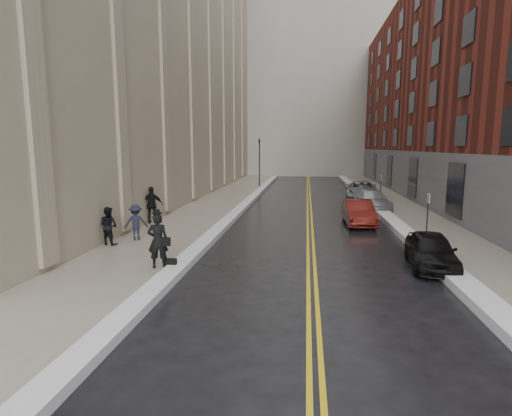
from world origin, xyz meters
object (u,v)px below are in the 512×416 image
(car_black, at_px, (431,250))
(car_maroon, at_px, (358,213))
(car_silver_near, at_px, (372,200))
(pedestrian_main, at_px, (158,241))
(pedestrian_c, at_px, (152,205))
(pedestrian_b, at_px, (136,222))
(pedestrian_a, at_px, (109,226))
(car_silver_far, at_px, (362,191))

(car_black, bearing_deg, car_maroon, 107.24)
(car_black, height_order, car_silver_near, car_silver_near)
(car_maroon, bearing_deg, pedestrian_main, -131.39)
(pedestrian_main, bearing_deg, pedestrian_c, -79.59)
(pedestrian_main, xyz_separation_m, pedestrian_b, (-2.56, 3.98, -0.16))
(pedestrian_a, distance_m, pedestrian_b, 1.28)
(pedestrian_b, height_order, pedestrian_c, pedestrian_c)
(car_black, height_order, car_silver_far, car_silver_far)
(car_maroon, bearing_deg, car_silver_far, 79.90)
(car_silver_near, xyz_separation_m, pedestrian_a, (-13.00, -12.30, 0.29))
(car_silver_far, distance_m, pedestrian_a, 21.75)
(car_silver_far, bearing_deg, pedestrian_c, -130.97)
(pedestrian_a, bearing_deg, pedestrian_b, -113.77)
(car_maroon, xyz_separation_m, car_silver_near, (1.60, 5.60, -0.00))
(car_maroon, relative_size, pedestrian_a, 2.53)
(car_silver_far, bearing_deg, car_black, -84.82)
(car_black, bearing_deg, pedestrian_b, 175.50)
(car_silver_far, xyz_separation_m, pedestrian_main, (-9.64, -20.41, 0.35))
(car_silver_far, xyz_separation_m, pedestrian_a, (-13.00, -17.44, 0.21))
(car_silver_far, xyz_separation_m, pedestrian_b, (-12.21, -16.43, 0.19))
(pedestrian_a, xyz_separation_m, pedestrian_c, (0.00, 4.95, 0.19))
(car_black, height_order, pedestrian_a, pedestrian_a)
(car_maroon, height_order, pedestrian_a, pedestrian_a)
(pedestrian_main, distance_m, pedestrian_c, 8.60)
(car_silver_near, bearing_deg, car_silver_far, 84.09)
(car_silver_far, bearing_deg, pedestrian_b, -121.43)
(pedestrian_a, xyz_separation_m, pedestrian_b, (0.79, 1.01, -0.02))
(car_black, bearing_deg, pedestrian_c, 160.44)
(pedestrian_a, relative_size, pedestrian_b, 1.03)
(car_silver_near, xyz_separation_m, pedestrian_main, (-9.64, -15.27, 0.43))
(pedestrian_b, bearing_deg, pedestrian_c, -100.50)
(pedestrian_a, bearing_deg, car_black, -170.88)
(pedestrian_a, bearing_deg, pedestrian_c, -75.56)
(pedestrian_b, bearing_deg, car_maroon, -173.65)
(car_black, distance_m, car_maroon, 8.07)
(car_maroon, relative_size, pedestrian_main, 2.17)
(car_maroon, distance_m, pedestrian_b, 12.04)
(car_silver_near, height_order, car_silver_far, car_silver_far)
(car_maroon, bearing_deg, pedestrian_a, -151.19)
(car_silver_near, bearing_deg, pedestrian_c, -156.42)
(pedestrian_b, bearing_deg, pedestrian_a, 29.92)
(car_maroon, distance_m, car_silver_far, 10.86)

